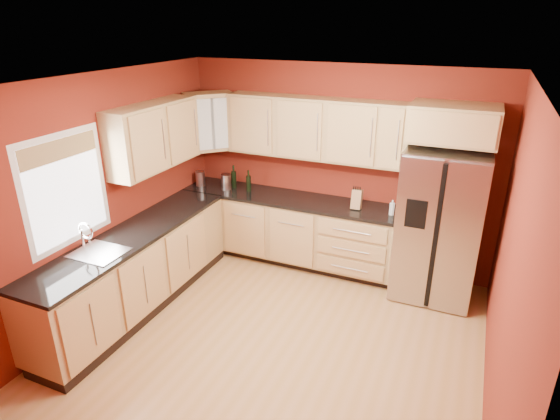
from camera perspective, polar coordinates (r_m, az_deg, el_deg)
name	(u,v)px	position (r m, az deg, el deg)	size (l,w,h in m)	color
floor	(274,342)	(5.01, -0.70, -15.77)	(4.00, 4.00, 0.00)	#AF7E44
ceiling	(273,83)	(3.96, -0.88, 15.23)	(4.00, 4.00, 0.00)	silver
wall_back	(337,168)	(6.09, 6.96, 5.12)	(4.00, 0.04, 2.60)	maroon
wall_front	(128,363)	(2.89, -18.00, -17.35)	(4.00, 0.04, 2.60)	maroon
wall_left	(105,197)	(5.40, -20.55, 1.53)	(0.04, 4.00, 2.60)	maroon
wall_right	(511,270)	(4.03, 26.35, -6.60)	(0.04, 4.00, 2.60)	maroon
base_cabinets_back	(288,230)	(6.30, 1.01, -2.49)	(2.90, 0.60, 0.88)	#A58C50
base_cabinets_left	(137,272)	(5.56, -17.07, -7.19)	(0.60, 2.80, 0.88)	#A58C50
countertop_back	(288,199)	(6.11, 1.00, 1.38)	(2.90, 0.62, 0.04)	black
countertop_left	(132,235)	(5.35, -17.54, -2.92)	(0.62, 2.80, 0.04)	black
upper_cabinets_back	(316,128)	(5.87, 4.36, 9.88)	(2.30, 0.33, 0.75)	#A58C50
upper_cabinets_left	(154,136)	(5.67, -15.06, 8.72)	(0.33, 1.35, 0.75)	#A58C50
corner_upper_cabinet	(209,122)	(6.33, -8.59, 10.61)	(0.62, 0.33, 0.75)	#A58C50
over_fridge_cabinet	(454,123)	(5.39, 20.43, 9.88)	(0.92, 0.60, 0.40)	#A58C50
refrigerator	(439,225)	(5.67, 18.80, -1.75)	(0.90, 0.75, 1.78)	#BCBCC1
window	(66,190)	(4.98, -24.62, 2.26)	(0.03, 0.90, 1.00)	white
sink_faucet	(97,240)	(4.96, -21.44, -3.37)	(0.50, 0.42, 0.30)	white
canister_left	(226,182)	(6.40, -6.61, 3.43)	(0.13, 0.13, 0.21)	#BCBCC1
canister_right	(200,178)	(6.60, -9.69, 3.81)	(0.13, 0.13, 0.21)	#BCBCC1
wine_bottle_a	(249,181)	(6.29, -3.86, 3.59)	(0.07, 0.07, 0.29)	black
wine_bottle_b	(234,177)	(6.44, -5.67, 4.09)	(0.07, 0.07, 0.32)	black
knife_block	(357,199)	(5.79, 9.35, 1.30)	(0.12, 0.11, 0.24)	#A77A51
soap_dispenser	(392,207)	(5.69, 13.50, 0.30)	(0.06, 0.06, 0.18)	silver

